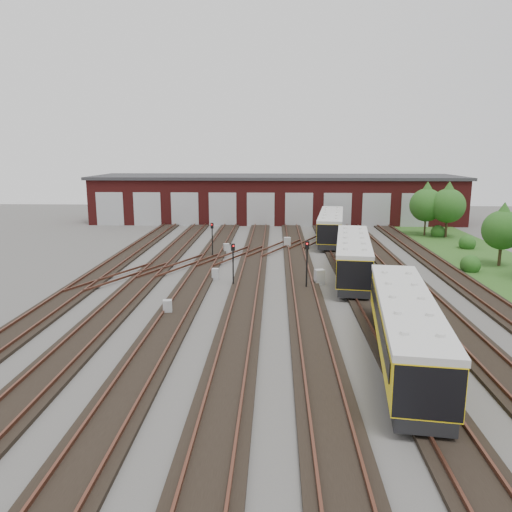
{
  "coord_description": "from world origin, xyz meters",
  "views": [
    {
      "loc": [
        -0.01,
        -31.08,
        9.73
      ],
      "look_at": [
        -1.47,
        5.5,
        2.0
      ],
      "focal_mm": 35.0,
      "sensor_mm": 36.0,
      "label": 1
    }
  ],
  "objects": [
    {
      "name": "relay_cabinet_2",
      "position": [
        -4.64,
        6.05,
        0.43
      ],
      "size": [
        0.54,
        0.45,
        0.87
      ],
      "primitive_type": "cube",
      "rotation": [
        0.0,
        0.0,
        0.04
      ],
      "color": "#9EA0A3",
      "rests_on": "ground"
    },
    {
      "name": "tree_3",
      "position": [
        19.23,
        11.56,
        3.56
      ],
      "size": [
        3.35,
        3.35,
        5.55
      ],
      "color": "#332717",
      "rests_on": "ground"
    },
    {
      "name": "metro_train",
      "position": [
        6.0,
        7.03,
        1.77
      ],
      "size": [
        4.24,
        45.81,
        2.81
      ],
      "rotation": [
        0.0,
        0.0,
        -0.13
      ],
      "color": "black",
      "rests_on": "ground"
    },
    {
      "name": "bush_0",
      "position": [
        16.0,
        9.47,
        0.82
      ],
      "size": [
        1.63,
        1.63,
        1.63
      ],
      "primitive_type": "sphere",
      "color": "#154313",
      "rests_on": "ground"
    },
    {
      "name": "relay_cabinet_4",
      "position": [
        3.27,
        4.91,
        0.57
      ],
      "size": [
        0.82,
        0.75,
        1.14
      ],
      "primitive_type": "cube",
      "rotation": [
        0.0,
        0.0,
        0.31
      ],
      "color": "#9EA0A3",
      "rests_on": "ground"
    },
    {
      "name": "maintenance_shed",
      "position": [
        -0.01,
        39.97,
        3.2
      ],
      "size": [
        51.0,
        12.5,
        6.35
      ],
      "color": "#541515",
      "rests_on": "ground"
    },
    {
      "name": "bush_1",
      "position": [
        18.71,
        26.55,
        0.8
      ],
      "size": [
        1.6,
        1.6,
        1.6
      ],
      "primitive_type": "sphere",
      "color": "#154313",
      "rests_on": "ground"
    },
    {
      "name": "tree_1",
      "position": [
        19.45,
        26.05,
        4.12
      ],
      "size": [
        3.87,
        3.87,
        6.42
      ],
      "color": "#332717",
      "rests_on": "ground"
    },
    {
      "name": "ground",
      "position": [
        0.0,
        0.0,
        0.0
      ],
      "size": [
        120.0,
        120.0,
        0.0
      ],
      "primitive_type": "plane",
      "color": "#494744",
      "rests_on": "ground"
    },
    {
      "name": "signal_mast_0",
      "position": [
        -3.09,
        4.18,
        2.03
      ],
      "size": [
        0.3,
        0.29,
        3.17
      ],
      "rotation": [
        0.0,
        0.0,
        0.43
      ],
      "color": "black",
      "rests_on": "ground"
    },
    {
      "name": "relay_cabinet_1",
      "position": [
        -4.8,
        16.5,
        0.44
      ],
      "size": [
        0.65,
        0.6,
        0.89
      ],
      "primitive_type": "cube",
      "rotation": [
        0.0,
        0.0,
        0.36
      ],
      "color": "#9EA0A3",
      "rests_on": "ground"
    },
    {
      "name": "track_network",
      "position": [
        -0.17,
        0.59,
        0.11
      ],
      "size": [
        30.4,
        70.0,
        0.33
      ],
      "color": "black",
      "rests_on": "ground"
    },
    {
      "name": "signal_mast_1",
      "position": [
        -5.96,
        14.74,
        1.99
      ],
      "size": [
        0.26,
        0.24,
        3.13
      ],
      "rotation": [
        0.0,
        0.0,
        0.25
      ],
      "color": "black",
      "rests_on": "ground"
    },
    {
      "name": "relay_cabinet_0",
      "position": [
        -6.52,
        -2.42,
        0.45
      ],
      "size": [
        0.62,
        0.54,
        0.9
      ],
      "primitive_type": "cube",
      "rotation": [
        0.0,
        0.0,
        0.19
      ],
      "color": "#9EA0A3",
      "rests_on": "ground"
    },
    {
      "name": "tree_0",
      "position": [
        17.39,
        27.25,
        4.07
      ],
      "size": [
        3.82,
        3.82,
        6.33
      ],
      "color": "#332717",
      "rests_on": "ground"
    },
    {
      "name": "grass_verge",
      "position": [
        19.0,
        10.0,
        0.03
      ],
      "size": [
        8.0,
        55.0,
        0.05
      ],
      "primitive_type": "cube",
      "color": "#1D4717",
      "rests_on": "ground"
    },
    {
      "name": "signal_mast_2",
      "position": [
        -5.88,
        14.25,
        2.07
      ],
      "size": [
        0.28,
        0.26,
        3.23
      ],
      "rotation": [
        0.0,
        0.0,
        -0.15
      ],
      "color": "black",
      "rests_on": "ground"
    },
    {
      "name": "bush_2",
      "position": [
        19.41,
        19.39,
        0.83
      ],
      "size": [
        1.66,
        1.66,
        1.66
      ],
      "primitive_type": "sphere",
      "color": "#154313",
      "rests_on": "ground"
    },
    {
      "name": "signal_mast_3",
      "position": [
        2.22,
        3.57,
        2.25
      ],
      "size": [
        0.31,
        0.3,
        3.5
      ],
      "rotation": [
        0.0,
        0.0,
        -0.19
      ],
      "color": "black",
      "rests_on": "ground"
    },
    {
      "name": "relay_cabinet_3",
      "position": [
        1.18,
        19.21,
        0.54
      ],
      "size": [
        0.72,
        0.63,
        1.07
      ],
      "primitive_type": "cube",
      "rotation": [
        0.0,
        0.0,
        0.16
      ],
      "color": "#9EA0A3",
      "rests_on": "ground"
    }
  ]
}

